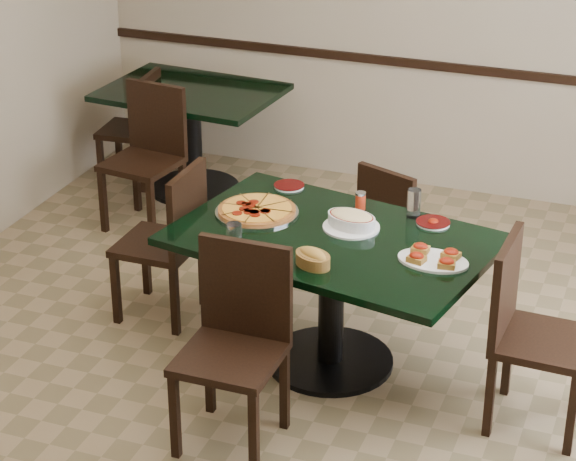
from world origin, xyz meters
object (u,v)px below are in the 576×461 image
at_px(main_table, 332,268).
at_px(back_table, 192,120).
at_px(chair_left, 171,235).
at_px(back_chair_near, 149,148).
at_px(bruschetta_platter, 433,258).
at_px(chair_far, 395,225).
at_px(pepperoni_pizza, 257,210).
at_px(lasagna_casserole, 351,220).
at_px(back_chair_left, 138,123).
at_px(chair_right, 526,324).
at_px(chair_near, 237,333).
at_px(bread_basket, 313,258).

xyz_separation_m(main_table, back_table, (-1.65, 1.85, -0.04)).
xyz_separation_m(main_table, chair_left, (-0.99, 0.17, -0.06)).
bearing_deg(back_chair_near, bruschetta_platter, -24.03).
distance_m(chair_far, back_chair_near, 1.85).
height_order(chair_left, pepperoni_pizza, chair_left).
xyz_separation_m(back_chair_near, lasagna_casserole, (1.75, -1.15, 0.27)).
bearing_deg(chair_left, bruschetta_platter, 80.31).
bearing_deg(bruschetta_platter, chair_left, 174.55).
height_order(back_table, back_chair_near, back_chair_near).
bearing_deg(lasagna_casserole, back_chair_left, 155.28).
bearing_deg(chair_right, bruschetta_platter, 85.90).
xyz_separation_m(chair_near, back_chair_near, (-1.47, 2.00, -0.02)).
bearing_deg(back_chair_left, lasagna_casserole, 45.95).
bearing_deg(lasagna_casserole, back_chair_near, 161.01).
xyz_separation_m(chair_right, back_chair_left, (-3.09, 2.00, -0.08)).
xyz_separation_m(chair_far, pepperoni_pizza, (-0.57, -0.71, 0.31)).
distance_m(chair_far, chair_left, 1.29).
distance_m(main_table, chair_far, 0.85).
bearing_deg(pepperoni_pizza, back_chair_near, 137.00).
bearing_deg(main_table, chair_far, 93.79).
bearing_deg(chair_left, back_chair_left, -146.96).
xyz_separation_m(chair_near, chair_left, (-0.77, 0.90, -0.03)).
bearing_deg(back_chair_near, main_table, -29.38).
height_order(pepperoni_pizza, bread_basket, bread_basket).
height_order(back_chair_left, pepperoni_pizza, back_chair_left).
relative_size(back_chair_near, bread_basket, 3.95).
relative_size(main_table, lasagna_casserole, 5.80).
bearing_deg(chair_left, chair_right, 81.16).
relative_size(main_table, chair_near, 1.79).
xyz_separation_m(chair_near, bread_basket, (0.23, 0.39, 0.24)).
bearing_deg(chair_left, lasagna_casserole, 87.71).
height_order(back_table, chair_right, chair_right).
relative_size(back_chair_near, back_chair_left, 1.15).
relative_size(chair_far, chair_right, 0.87).
distance_m(main_table, bruschetta_platter, 0.59).
height_order(back_table, chair_near, chair_near).
relative_size(bread_basket, bruschetta_platter, 0.65).
bearing_deg(chair_left, chair_near, 41.14).
bearing_deg(chair_near, back_chair_near, 126.34).
distance_m(chair_far, bread_basket, 1.22).
height_order(back_chair_left, bruschetta_platter, back_chair_left).
xyz_separation_m(chair_far, chair_left, (-1.10, -0.66, 0.05)).
relative_size(back_chair_left, pepperoni_pizza, 1.86).
distance_m(pepperoni_pizza, bruschetta_platter, 1.03).
height_order(chair_right, bread_basket, chair_right).
height_order(lasagna_casserole, bread_basket, lasagna_casserole).
height_order(back_chair_near, bruschetta_platter, back_chair_near).
height_order(chair_far, chair_right, chair_right).
xyz_separation_m(chair_far, chair_right, (0.91, -0.99, 0.08)).
height_order(chair_left, bread_basket, chair_left).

